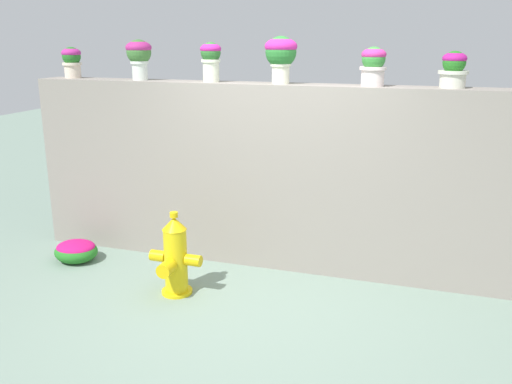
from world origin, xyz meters
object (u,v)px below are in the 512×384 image
at_px(potted_plant_4, 373,64).
at_px(fire_hydrant, 175,258).
at_px(potted_plant_0, 72,60).
at_px(potted_plant_5, 454,68).
at_px(potted_plant_2, 211,57).
at_px(flower_bush_left, 76,250).
at_px(potted_plant_3, 281,53).
at_px(potted_plant_1, 139,54).

bearing_deg(potted_plant_4, fire_hydrant, -149.04).
height_order(potted_plant_0, potted_plant_5, potted_plant_0).
distance_m(potted_plant_2, potted_plant_5, 2.44).
relative_size(fire_hydrant, flower_bush_left, 1.72).
xyz_separation_m(potted_plant_2, potted_plant_4, (1.70, -0.01, -0.04)).
distance_m(potted_plant_0, potted_plant_3, 2.55).
bearing_deg(potted_plant_5, potted_plant_4, -175.88).
xyz_separation_m(potted_plant_3, potted_plant_5, (1.67, 0.03, -0.13)).
xyz_separation_m(potted_plant_4, potted_plant_5, (0.74, 0.05, -0.03)).
height_order(potted_plant_5, flower_bush_left, potted_plant_5).
xyz_separation_m(potted_plant_3, flower_bush_left, (-2.21, -0.64, -2.18)).
bearing_deg(flower_bush_left, fire_hydrant, -15.31).
relative_size(potted_plant_1, potted_plant_2, 1.06).
height_order(potted_plant_4, potted_plant_5, potted_plant_4).
bearing_deg(flower_bush_left, potted_plant_5, 9.86).
bearing_deg(potted_plant_0, potted_plant_3, -1.22).
xyz_separation_m(potted_plant_1, potted_plant_3, (1.63, -0.00, 0.02)).
relative_size(potted_plant_0, potted_plant_5, 1.04).
xyz_separation_m(potted_plant_1, fire_hydrant, (0.86, -1.04, -1.91)).
bearing_deg(potted_plant_3, fire_hydrant, -126.38).
xyz_separation_m(potted_plant_1, potted_plant_2, (0.86, -0.01, -0.03)).
xyz_separation_m(potted_plant_0, flower_bush_left, (0.34, -0.70, -2.08)).
relative_size(potted_plant_1, potted_plant_4, 1.17).
bearing_deg(potted_plant_1, fire_hydrant, -50.23).
height_order(potted_plant_3, potted_plant_5, potted_plant_3).
height_order(potted_plant_4, fire_hydrant, potted_plant_4).
bearing_deg(potted_plant_2, flower_bush_left, -156.30).
bearing_deg(potted_plant_2, fire_hydrant, -89.81).
height_order(potted_plant_3, flower_bush_left, potted_plant_3).
bearing_deg(potted_plant_3, potted_plant_4, -1.16).
height_order(potted_plant_1, potted_plant_2, potted_plant_1).
height_order(potted_plant_1, potted_plant_3, potted_plant_3).
distance_m(fire_hydrant, flower_bush_left, 1.52).
relative_size(potted_plant_0, flower_bush_left, 0.72).
height_order(potted_plant_2, potted_plant_5, potted_plant_2).
bearing_deg(fire_hydrant, potted_plant_5, 23.74).
height_order(potted_plant_1, potted_plant_4, potted_plant_1).
relative_size(potted_plant_3, flower_bush_left, 0.97).
distance_m(potted_plant_5, fire_hydrant, 3.22).
distance_m(potted_plant_4, fire_hydrant, 2.70).
relative_size(potted_plant_0, potted_plant_4, 0.94).
relative_size(potted_plant_1, potted_plant_5, 1.29).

